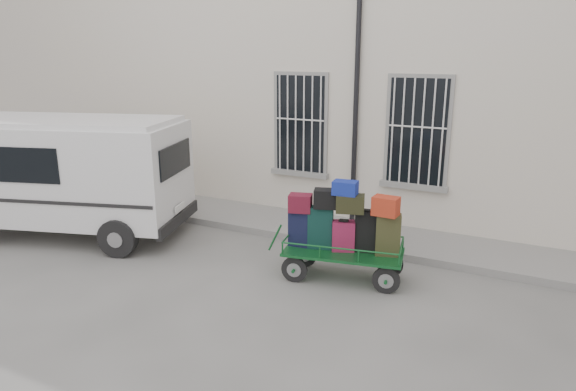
{
  "coord_description": "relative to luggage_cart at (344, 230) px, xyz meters",
  "views": [
    {
      "loc": [
        4.7,
        -7.75,
        3.84
      ],
      "look_at": [
        0.27,
        1.0,
        1.11
      ],
      "focal_mm": 32.0,
      "sensor_mm": 36.0,
      "label": 1
    }
  ],
  "objects": [
    {
      "name": "ground",
      "position": [
        -1.79,
        -0.11,
        -0.9
      ],
      "size": [
        80.0,
        80.0,
        0.0
      ],
      "primitive_type": "plane",
      "color": "#61615C",
      "rests_on": "ground"
    },
    {
      "name": "building",
      "position": [
        -1.79,
        5.38,
        2.1
      ],
      "size": [
        24.0,
        5.15,
        6.0
      ],
      "color": "beige",
      "rests_on": "ground"
    },
    {
      "name": "sidewalk",
      "position": [
        -1.79,
        2.09,
        -0.82
      ],
      "size": [
        24.0,
        1.7,
        0.15
      ],
      "primitive_type": "cube",
      "color": "gray",
      "rests_on": "ground"
    },
    {
      "name": "luggage_cart",
      "position": [
        0.0,
        0.0,
        0.0
      ],
      "size": [
        2.44,
        1.28,
        1.78
      ],
      "rotation": [
        0.0,
        0.0,
        0.18
      ],
      "color": "black",
      "rests_on": "ground"
    },
    {
      "name": "van",
      "position": [
        -6.12,
        -0.51,
        0.55
      ],
      "size": [
        5.4,
        3.48,
        2.54
      ],
      "rotation": [
        0.0,
        0.0,
        0.3
      ],
      "color": "white",
      "rests_on": "ground"
    }
  ]
}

